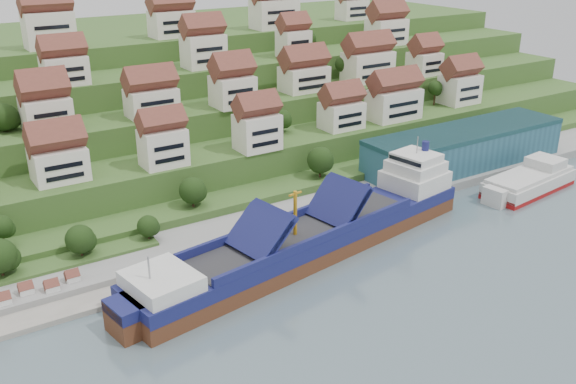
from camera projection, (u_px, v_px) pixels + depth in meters
ground at (348, 242)px, 134.77m from camera, size 300.00×300.00×0.00m
quay at (376, 195)px, 156.02m from camera, size 180.00×14.00×2.20m
pebble_beach at (51, 293)px, 115.00m from camera, size 45.00×20.00×1.00m
hillside at (157, 94)px, 211.43m from camera, size 260.00×128.00×31.00m
hillside_village at (219, 76)px, 173.23m from camera, size 158.09×64.07×29.62m
hillside_trees at (200, 132)px, 155.17m from camera, size 140.76×62.29×30.25m
warehouse at (465, 147)px, 171.22m from camera, size 60.00×15.00×10.00m
flagpole at (385, 181)px, 148.99m from camera, size 1.28×0.16×8.00m
beach_huts at (39, 292)px, 112.43m from camera, size 14.40×3.70×2.20m
cargo_ship at (318, 236)px, 129.89m from camera, size 81.58×25.24×17.91m
second_ship at (530, 181)px, 160.84m from camera, size 28.29×13.22×7.92m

